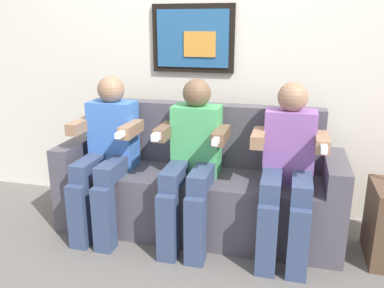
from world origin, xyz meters
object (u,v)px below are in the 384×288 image
(person_on_left, at_px, (107,150))
(person_in_middle, at_px, (192,157))
(person_on_right, at_px, (288,165))
(couch, at_px, (198,188))

(person_on_left, relative_size, person_in_middle, 1.00)
(person_on_left, relative_size, person_on_right, 1.00)
(person_in_middle, bearing_deg, person_on_right, 0.04)
(couch, bearing_deg, person_on_right, -15.10)
(person_in_middle, bearing_deg, couch, 89.98)
(couch, height_order, person_on_left, person_on_left)
(person_in_middle, height_order, person_on_right, same)
(couch, height_order, person_on_right, person_on_right)
(person_on_left, height_order, person_in_middle, same)
(couch, distance_m, person_on_right, 0.71)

